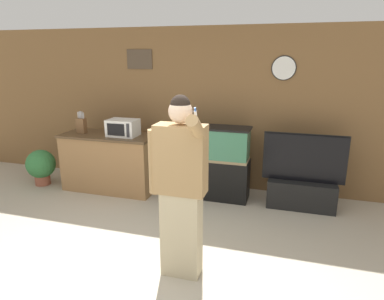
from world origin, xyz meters
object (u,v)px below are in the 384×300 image
Objects in this scene: aquarium_on_stand at (214,162)px; tv_on_stand at (302,186)px; microwave at (123,128)px; person_standing at (180,186)px; counter_island at (110,162)px; knife_block at (81,125)px; potted_plant at (41,165)px.

tv_on_stand is at bearing -0.16° from aquarium_on_stand.
person_standing is at bearing -49.55° from microwave.
knife_block is (-0.47, -0.02, 0.59)m from counter_island.
potted_plant is at bearing -175.70° from tv_on_stand.
microwave is at bearing -0.01° from knife_block.
potted_plant is at bearing -172.44° from counter_island.
tv_on_stand is (1.31, -0.00, -0.24)m from aquarium_on_stand.
knife_block reaches higher than aquarium_on_stand.
person_standing reaches higher than microwave.
knife_block is at bearing -175.29° from aquarium_on_stand.
tv_on_stand is at bearing 3.66° from microwave.
potted_plant is at bearing -173.72° from aquarium_on_stand.
microwave is 0.76× the size of potted_plant.
person_standing reaches higher than knife_block.
counter_island is 2.64m from person_standing.
counter_island is 1.71m from aquarium_on_stand.
counter_island is at bearing 2.44° from knife_block.
person_standing is (2.30, -1.82, -0.11)m from knife_block.
knife_block is at bearing 141.62° from person_standing.
aquarium_on_stand is at bearing 93.63° from person_standing.
aquarium_on_stand is 0.97× the size of tv_on_stand.
knife_block is at bearing -177.12° from tv_on_stand.
potted_plant is at bearing -174.55° from microwave.
tv_on_stand reaches higher than potted_plant.
tv_on_stand is at bearing 4.30° from potted_plant.
aquarium_on_stand is 1.85× the size of potted_plant.
person_standing reaches higher than counter_island.
microwave is (0.27, -0.02, 0.59)m from counter_island.
aquarium_on_stand is 2.97m from potted_plant.
aquarium_on_stand reaches higher than tv_on_stand.
counter_island is 3.03m from tv_on_stand.
aquarium_on_stand is 0.62× the size of person_standing.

